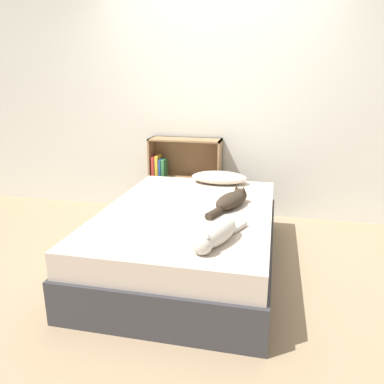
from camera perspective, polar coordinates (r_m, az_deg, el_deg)
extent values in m
plane|color=#997F60|center=(3.26, -0.59, -10.94)|extent=(8.00, 8.00, 0.00)
cube|color=silver|center=(4.25, 3.71, 13.19)|extent=(8.00, 0.06, 2.50)
cube|color=#333338|center=(3.19, -0.60, -8.47)|extent=(1.38, 2.01, 0.31)
cube|color=#C1B2A3|center=(3.09, -0.61, -4.26)|extent=(1.34, 1.95, 0.19)
ellipsoid|color=beige|center=(3.80, 4.18, 2.21)|extent=(0.56, 0.29, 0.12)
ellipsoid|color=beige|center=(2.40, 3.90, -6.32)|extent=(0.28, 0.44, 0.15)
sphere|color=beige|center=(2.27, 1.53, -7.94)|extent=(0.13, 0.13, 0.13)
cone|color=beige|center=(2.22, 2.33, -6.51)|extent=(0.04, 0.04, 0.03)
cone|color=beige|center=(2.26, 0.78, -6.10)|extent=(0.04, 0.04, 0.03)
cylinder|color=beige|center=(2.65, 7.08, -5.30)|extent=(0.12, 0.19, 0.05)
ellipsoid|color=#33281E|center=(3.09, 5.87, -1.30)|extent=(0.30, 0.43, 0.12)
sphere|color=#33281E|center=(3.23, 7.27, -0.51)|extent=(0.12, 0.12, 0.12)
cone|color=#33281E|center=(3.22, 6.78, 0.71)|extent=(0.04, 0.04, 0.03)
cone|color=#33281E|center=(3.20, 7.86, 0.52)|extent=(0.04, 0.04, 0.03)
cylinder|color=#33281E|center=(2.88, 3.36, -3.26)|extent=(0.12, 0.19, 0.06)
cube|color=#8E6B47|center=(4.38, -6.03, 2.53)|extent=(0.02, 0.26, 0.88)
cube|color=#8E6B47|center=(4.20, 4.23, 1.96)|extent=(0.02, 0.26, 0.88)
cube|color=#8E6B47|center=(4.40, -0.98, -3.19)|extent=(0.81, 0.26, 0.02)
cube|color=#8E6B47|center=(4.19, -1.04, 7.99)|extent=(0.81, 0.26, 0.02)
cube|color=#8E6B47|center=(4.27, -1.01, 2.26)|extent=(0.77, 0.26, 0.02)
cube|color=#8E6B47|center=(4.39, -0.64, 2.65)|extent=(0.81, 0.02, 0.88)
cube|color=#B7332D|center=(4.30, -5.73, 3.98)|extent=(0.03, 0.16, 0.23)
cube|color=gold|center=(4.29, -5.18, 4.02)|extent=(0.03, 0.16, 0.24)
cube|color=#2D519E|center=(4.28, -4.72, 3.76)|extent=(0.02, 0.16, 0.20)
cube|color=#337F47|center=(4.27, -4.25, 3.72)|extent=(0.04, 0.16, 0.20)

